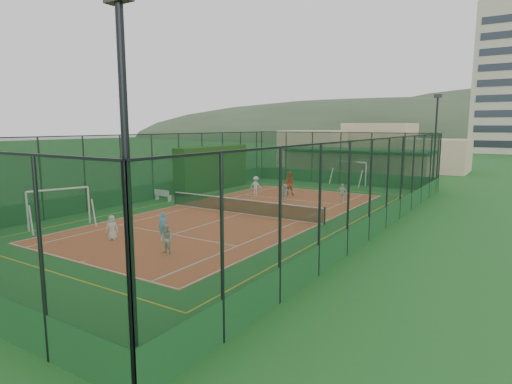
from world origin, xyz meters
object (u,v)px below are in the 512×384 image
Objects in this scene: child_near_right at (166,239)px; child_far_back at (285,192)px; floodlight_se at (128,202)px; clubhouse at (357,164)px; white_bench at (163,195)px; futsal_goal_near at (59,208)px; child_far_left at (256,186)px; futsal_goal_far at (351,173)px; floodlight_ne at (435,144)px; child_near_mid at (163,225)px; coach at (289,184)px; child_near_left at (112,228)px; child_far_right at (342,193)px.

child_near_right is 1.01× the size of child_far_back.
floodlight_se is 0.54× the size of clubhouse.
white_bench is at bearing -110.25° from clubhouse.
child_far_left is (3.24, 15.39, -0.29)m from futsal_goal_near.
clubhouse reaches higher than futsal_goal_near.
clubhouse is at bearing 102.67° from child_near_right.
white_bench is 9.48m from futsal_goal_near.
futsal_goal_far is at bearing 101.15° from child_near_right.
floodlight_ne is 25.52m from child_near_mid.
floodlight_ne is 4.30× the size of coach.
futsal_goal_far is 26.11m from child_near_left.
floodlight_ne is 10.47m from clubhouse.
futsal_goal_near is 17.58m from coach.
child_far_back is (-0.01, 12.84, -0.01)m from child_near_mid.
child_far_back is (-0.90, -11.58, -0.43)m from futsal_goal_far.
futsal_goal_far is at bearing -96.94° from child_far_back.
coach is (2.37, 1.28, 0.19)m from child_far_left.
clubhouse reaches higher than child_near_right.
futsal_goal_far is 9.24m from coach.
floodlight_se is 5.88× the size of child_far_right.
child_near_left is 0.92× the size of child_near_mid.
child_near_left is (5.99, -9.62, 0.20)m from white_bench.
child_far_back is (7.94, 4.75, 0.24)m from white_bench.
futsal_goal_far is at bearing -121.58° from child_far_left.
child_near_right is at bearing 84.85° from child_far_right.
child_far_back is (-3.85, -1.78, -0.04)m from child_far_right.
child_near_left is 16.94m from coach.
child_far_left is at bearing -102.22° from clubhouse.
clubhouse is 11.49× the size of child_far_back.
floodlight_se reaches higher than child_near_left.
child_near_right is at bearing -85.99° from clubhouse.
floodlight_ne reaches higher than clubhouse.
white_bench is 18.58m from futsal_goal_far.
floodlight_se is 4.30× the size of coach.
futsal_goal_near is 2.16× the size of child_far_left.
floodlight_se is 6.19× the size of child_near_right.
clubhouse is 4.57× the size of futsal_goal_near.
child_near_right is at bearing 100.02° from child_far_left.
child_near_left is 15.71m from child_far_left.
child_far_right is (5.80, 16.15, 0.08)m from child_near_left.
futsal_goal_far is at bearing 3.17° from futsal_goal_near.
white_bench is at bearing 87.82° from child_near_left.
child_far_back is (-2.04, 14.69, -0.01)m from child_near_right.
futsal_goal_far is (1.04, -4.82, -0.47)m from clubhouse.
coach is at bearing 0.94° from futsal_goal_near.
child_near_right is 0.95× the size of child_far_right.
child_far_back is 2.76m from coach.
floodlight_se is 34.75m from futsal_goal_far.
futsal_goal_far is 11.18m from child_far_left.
floodlight_ne is at bearing 90.00° from floodlight_se.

